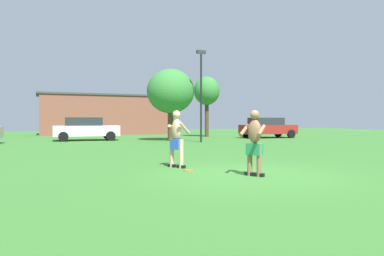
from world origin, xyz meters
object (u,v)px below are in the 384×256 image
at_px(car_red_near_post, 267,127).
at_px(tree_behind_players, 171,92).
at_px(frisbee, 189,170).
at_px(tree_right_field, 207,92).
at_px(player_in_blue, 177,138).
at_px(car_white_far_end, 86,128).
at_px(player_near, 254,141).
at_px(lamp_post, 201,86).

distance_m(car_red_near_post, tree_behind_players, 8.67).
height_order(frisbee, tree_right_field, tree_right_field).
relative_size(player_in_blue, tree_right_field, 0.34).
height_order(player_in_blue, tree_behind_players, tree_behind_players).
relative_size(tree_right_field, tree_behind_players, 1.03).
bearing_deg(car_red_near_post, tree_right_field, 137.33).
bearing_deg(car_white_far_end, car_red_near_post, -7.75).
bearing_deg(car_red_near_post, player_in_blue, -133.00).
height_order(car_white_far_end, tree_behind_players, tree_behind_players).
height_order(car_red_near_post, car_white_far_end, same).
distance_m(player_in_blue, frisbee, 1.17).
distance_m(player_near, tree_right_field, 20.96).
distance_m(player_near, car_white_far_end, 17.84).
bearing_deg(lamp_post, car_white_far_end, 144.35).
height_order(car_red_near_post, tree_right_field, tree_right_field).
bearing_deg(player_in_blue, car_white_far_end, 93.24).
height_order(frisbee, car_white_far_end, car_white_far_end).
height_order(tree_right_field, tree_behind_players, tree_right_field).
height_order(player_in_blue, car_white_far_end, player_in_blue).
distance_m(player_in_blue, lamp_post, 12.43).
distance_m(player_in_blue, car_red_near_post, 18.58).
bearing_deg(tree_right_field, tree_behind_players, -138.82).
relative_size(frisbee, lamp_post, 0.05).
height_order(frisbee, tree_behind_players, tree_behind_players).
bearing_deg(player_near, player_in_blue, 118.58).
bearing_deg(player_near, tree_right_field, 68.06).
height_order(lamp_post, tree_right_field, lamp_post).
distance_m(lamp_post, tree_right_field, 7.07).
xyz_separation_m(car_red_near_post, tree_right_field, (-3.67, 3.38, 2.93)).
distance_m(car_white_far_end, lamp_post, 8.50).
bearing_deg(player_near, car_red_near_post, 54.25).
height_order(player_in_blue, car_red_near_post, player_in_blue).
bearing_deg(player_in_blue, frisbee, -84.95).
bearing_deg(player_in_blue, tree_right_field, 62.07).
distance_m(car_red_near_post, tree_right_field, 5.79).
distance_m(frisbee, lamp_post, 13.28).
xyz_separation_m(player_near, tree_behind_players, (3.15, 15.23, 2.45)).
distance_m(player_in_blue, tree_right_field, 19.42).
relative_size(player_near, frisbee, 6.07).
xyz_separation_m(player_near, frisbee, (-1.18, 1.52, -0.87)).
relative_size(car_white_far_end, tree_right_field, 0.88).
bearing_deg(lamp_post, player_near, -108.73).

